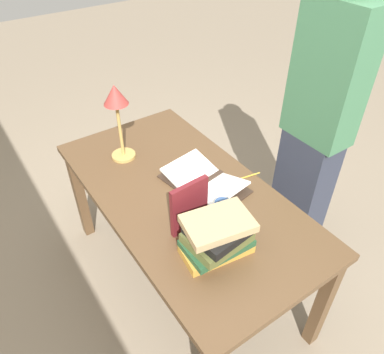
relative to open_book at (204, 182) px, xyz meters
The scene contains 9 objects.
ground_plane 0.75m from the open_book, 83.46° to the left, with size 12.00×12.00×0.00m, color gray.
reading_desk 0.16m from the open_book, 83.46° to the left, with size 1.52×0.79×0.72m.
open_book is the anchor object (origin of this frame).
book_stack_tall 0.45m from the open_book, 150.80° to the left, with size 0.23×0.31×0.19m.
book_standing_upright 0.32m from the open_book, 131.48° to the left, with size 0.03×0.19×0.26m.
reading_lamp 0.60m from the open_book, 26.86° to the left, with size 0.13×0.13×0.44m.
coffee_mug 0.25m from the open_book, 163.93° to the left, with size 0.08×0.11×0.10m.
pencil 0.23m from the open_book, 110.18° to the right, with size 0.04×0.17×0.01m.
person_reader 0.69m from the open_book, 100.06° to the right, with size 0.36×0.22×1.75m.
Camera 1 is at (-1.19, 0.76, 1.98)m, focal length 35.00 mm.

